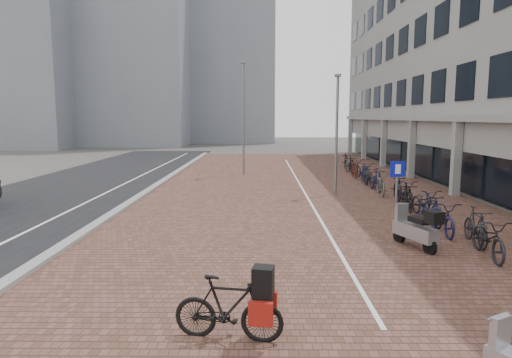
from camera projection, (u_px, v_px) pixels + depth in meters
name	position (u px, v px, depth m)	size (l,w,h in m)	color
ground	(253.00, 270.00, 10.42)	(140.00, 140.00, 0.00)	#474442
plaza_brick	(298.00, 189.00, 22.28)	(14.50, 42.00, 0.04)	brown
street_asphalt	(75.00, 188.00, 22.40)	(8.00, 50.00, 0.03)	black
curb	(154.00, 187.00, 22.35)	(0.35, 42.00, 0.14)	gray
lane_line	(116.00, 188.00, 22.38)	(0.12, 44.00, 0.00)	white
parking_line	(302.00, 188.00, 22.28)	(0.10, 30.00, 0.00)	white
office_building	(493.00, 27.00, 24.99)	(8.40, 40.00, 15.00)	gray
bg_towers	(146.00, 33.00, 57.17)	(33.00, 23.00, 32.00)	gray
hero_bike	(228.00, 307.00, 7.07)	(1.81, 0.78, 1.23)	black
scooter_front	(415.00, 228.00, 12.04)	(0.52, 1.68, 1.15)	gray
parking_sign	(397.00, 187.00, 13.36)	(0.46, 0.13, 2.21)	slate
lamp_near	(337.00, 136.00, 20.26)	(0.12, 0.12, 5.31)	slate
lamp_far	(243.00, 119.00, 27.18)	(0.12, 0.12, 6.72)	gray
bike_row	(383.00, 182.00, 20.83)	(1.25, 21.45, 1.05)	black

